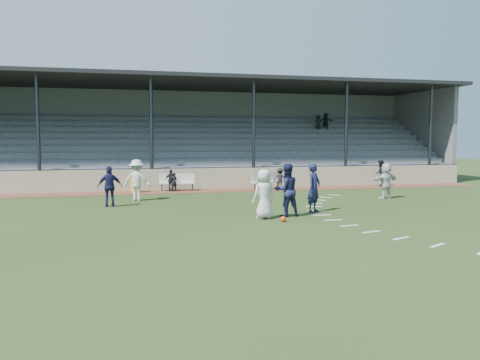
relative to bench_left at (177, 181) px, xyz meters
name	(u,v)px	position (x,y,z in m)	size (l,w,h in m)	color
ground	(257,224)	(1.66, -10.93, -0.58)	(90.00, 90.00, 0.00)	#273A18
cinder_track	(207,191)	(1.66, -0.43, -0.57)	(34.00, 2.00, 0.02)	brown
retaining_wall	(204,179)	(1.66, 0.62, 0.02)	(34.00, 0.18, 1.20)	#B1A988
bench_left	(177,181)	(0.00, 0.00, 0.00)	(2.03, 0.66, 0.95)	silver
bench_right	(266,179)	(5.11, -0.39, 0.00)	(2.00, 1.22, 0.95)	silver
trash_bin	(135,185)	(-2.29, -0.30, -0.15)	(0.51, 0.51, 0.82)	gold
football	(283,219)	(2.67, -10.82, -0.48)	(0.20, 0.20, 0.20)	#EC3D0D
player_white_lead	(264,194)	(2.19, -10.04, 0.33)	(0.89, 0.58, 1.83)	silver
player_navy_lead	(314,188)	(4.58, -8.96, 0.39)	(0.71, 0.47, 1.95)	#161A3D
player_navy_mid	(287,190)	(3.16, -9.71, 0.41)	(0.97, 0.75, 1.99)	#161A3D
player_white_wing	(137,180)	(-2.26, -3.80, 0.39)	(1.26, 0.73, 1.95)	silver
player_navy_wing	(110,187)	(-3.42, -5.57, 0.29)	(1.03, 0.43, 1.75)	#161A3D
player_white_back	(386,181)	(9.66, -5.78, 0.29)	(1.63, 0.52, 1.76)	silver
official	(380,173)	(12.45, -0.40, 0.25)	(0.79, 0.61, 1.62)	black
sub_left_near	(174,182)	(-0.21, -0.35, -0.03)	(0.39, 0.25, 1.06)	black
sub_left_far	(171,180)	(-0.34, -0.28, 0.04)	(0.71, 0.30, 1.21)	black
sub_right	(280,178)	(5.94, -0.53, 0.05)	(0.79, 0.46, 1.23)	black
grandstand	(193,150)	(1.67, 5.34, 1.62)	(34.60, 9.00, 6.61)	slate
penalty_arc	(365,219)	(5.78, -10.93, -0.58)	(3.89, 14.63, 0.01)	silver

